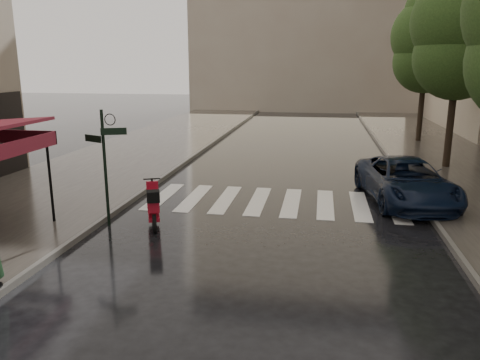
% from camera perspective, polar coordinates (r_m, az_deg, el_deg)
% --- Properties ---
extents(ground, '(120.00, 120.00, 0.00)m').
position_cam_1_polar(ground, '(10.13, -16.70, -11.23)').
color(ground, black).
rests_on(ground, ground).
extents(sidewalk_near, '(6.00, 60.00, 0.12)m').
position_cam_1_polar(sidewalk_near, '(22.38, -13.57, 2.78)').
color(sidewalk_near, '#38332D').
rests_on(sidewalk_near, ground).
extents(sidewalk_far, '(5.50, 60.00, 0.12)m').
position_cam_1_polar(sidewalk_far, '(21.42, 25.71, 1.30)').
color(sidewalk_far, '#38332D').
rests_on(sidewalk_far, ground).
extents(curb_near, '(0.12, 60.00, 0.16)m').
position_cam_1_polar(curb_near, '(21.36, -6.02, 2.62)').
color(curb_near, '#595651').
rests_on(curb_near, ground).
extents(curb_far, '(0.12, 60.00, 0.16)m').
position_cam_1_polar(curb_far, '(20.81, 18.30, 1.69)').
color(curb_far, '#595651').
rests_on(curb_far, ground).
extents(crosswalk, '(7.85, 3.20, 0.01)m').
position_cam_1_polar(crosswalk, '(14.82, 4.26, -2.63)').
color(crosswalk, silver).
rests_on(crosswalk, ground).
extents(signpost, '(1.17, 0.29, 3.10)m').
position_cam_1_polar(signpost, '(12.66, -16.15, 2.53)').
color(signpost, black).
rests_on(signpost, ground).
extents(backdrop_building, '(22.00, 6.00, 20.00)m').
position_cam_1_polar(backdrop_building, '(46.54, 8.69, 20.82)').
color(backdrop_building, gray).
rests_on(backdrop_building, ground).
extents(tree_mid, '(3.80, 3.80, 8.34)m').
position_cam_1_polar(tree_mid, '(20.86, 25.29, 16.40)').
color(tree_mid, black).
rests_on(tree_mid, sidewalk_far).
extents(tree_far, '(3.80, 3.80, 8.16)m').
position_cam_1_polar(tree_far, '(27.72, 21.85, 15.47)').
color(tree_far, black).
rests_on(tree_far, sidewalk_far).
extents(scooter, '(0.86, 1.67, 1.15)m').
position_cam_1_polar(scooter, '(12.68, -10.52, -3.18)').
color(scooter, black).
rests_on(scooter, ground).
extents(parked_car, '(3.00, 5.18, 1.36)m').
position_cam_1_polar(parked_car, '(15.49, 19.55, -0.11)').
color(parked_car, black).
rests_on(parked_car, ground).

